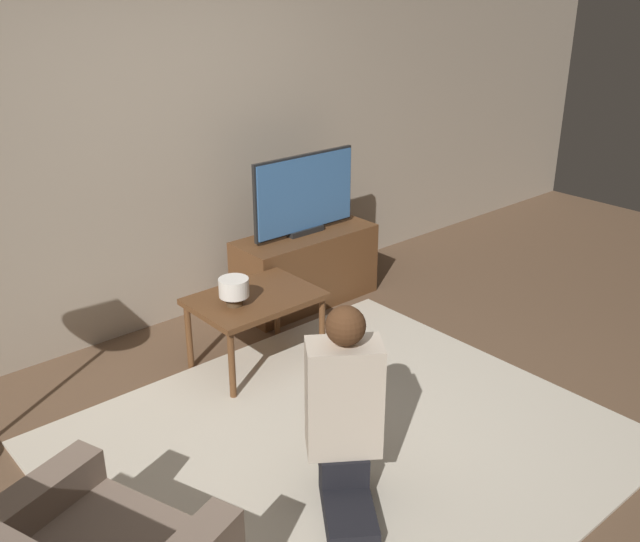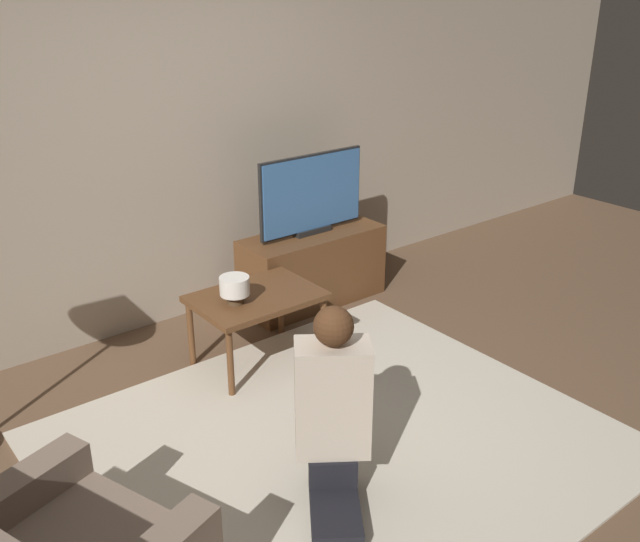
{
  "view_description": "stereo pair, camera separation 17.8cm",
  "coord_description": "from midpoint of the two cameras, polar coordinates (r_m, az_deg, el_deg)",
  "views": [
    {
      "loc": [
        -2.12,
        -2.26,
        2.32
      ],
      "look_at": [
        0.37,
        0.61,
        0.7
      ],
      "focal_mm": 40.0,
      "sensor_mm": 36.0,
      "label": 1
    },
    {
      "loc": [
        -1.99,
        -2.38,
        2.32
      ],
      "look_at": [
        0.37,
        0.61,
        0.7
      ],
      "focal_mm": 40.0,
      "sensor_mm": 36.0,
      "label": 2
    }
  ],
  "objects": [
    {
      "name": "ground_plane",
      "position": [
        3.87,
        0.49,
        -13.82
      ],
      "size": [
        10.0,
        10.0,
        0.0
      ],
      "primitive_type": "plane",
      "color": "brown"
    },
    {
      "name": "person_kneeling",
      "position": [
        3.27,
        0.36,
        -11.11
      ],
      "size": [
        0.68,
        0.81,
        0.99
      ],
      "rotation": [
        0.0,
        0.0,
        2.53
      ],
      "color": "black",
      "rests_on": "rug"
    },
    {
      "name": "table_lamp",
      "position": [
        4.24,
        -8.14,
        -1.48
      ],
      "size": [
        0.18,
        0.18,
        0.17
      ],
      "color": "#4C3823",
      "rests_on": "coffee_table"
    },
    {
      "name": "coffee_table",
      "position": [
        4.41,
        -6.37,
        -2.66
      ],
      "size": [
        0.77,
        0.55,
        0.48
      ],
      "color": "brown",
      "rests_on": "ground_plane"
    },
    {
      "name": "rug",
      "position": [
        3.87,
        0.49,
        -13.73
      ],
      "size": [
        2.71,
        2.38,
        0.02
      ],
      "color": "beige",
      "rests_on": "ground_plane"
    },
    {
      "name": "tv_stand",
      "position": [
        5.3,
        -2.13,
        0.25
      ],
      "size": [
        1.09,
        0.43,
        0.55
      ],
      "color": "brown",
      "rests_on": "ground_plane"
    },
    {
      "name": "tv",
      "position": [
        5.11,
        -2.24,
        6.16
      ],
      "size": [
        0.88,
        0.08,
        0.58
      ],
      "color": "black",
      "rests_on": "tv_stand"
    },
    {
      "name": "wall_back",
      "position": [
        4.83,
        -15.02,
        10.03
      ],
      "size": [
        10.0,
        0.06,
        2.6
      ],
      "color": "tan",
      "rests_on": "ground_plane"
    }
  ]
}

